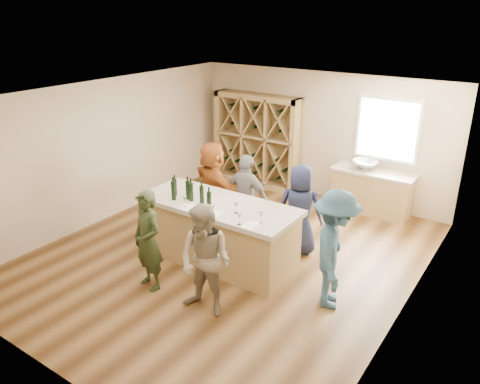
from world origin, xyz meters
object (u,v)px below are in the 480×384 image
Objects in this scene: wine_bottle_a at (175,187)px; wine_bottle_e at (202,195)px; person_far_left at (213,185)px; person_far_mid at (247,198)px; sink at (365,165)px; wine_bottle_c at (188,190)px; person_near_right at (206,261)px; wine_rack at (257,141)px; wine_bottle_f at (209,201)px; wine_bottle_b at (174,191)px; tasting_counter_base at (219,234)px; wine_bottle_d at (191,192)px; person_server at (334,250)px; person_near_left at (148,241)px; person_far_right at (300,210)px.

wine_bottle_e is at bearing -2.54° from wine_bottle_a.
person_far_mid is at bearing -163.77° from person_far_left.
sink is 4.14m from wine_bottle_a.
person_far_mid reaches higher than wine_bottle_c.
person_near_right is 2.36m from person_far_mid.
wine_rack reaches higher than person_far_left.
person_near_right reaches higher than wine_bottle_f.
wine_rack is at bearing 101.48° from wine_bottle_b.
wine_bottle_e is at bearing -4.93° from wine_bottle_c.
tasting_counter_base is 1.59× the size of person_far_mid.
person_server is (2.53, 0.10, -0.34)m from wine_bottle_d.
wine_bottle_f is (0.25, -0.13, -0.00)m from wine_bottle_e.
person_far_mid is at bearing 68.43° from wine_bottle_c.
wine_bottle_f is at bearing 76.78° from person_near_left.
wine_bottle_a is at bearing 118.08° from person_far_left.
person_far_right is (1.05, 0.09, -0.01)m from person_far_mid.
wine_rack is 1.34× the size of person_far_mid.
person_near_right is (1.15, -1.08, -0.41)m from wine_bottle_d.
sink is at bearing 72.65° from wine_bottle_f.
wine_bottle_a is 0.91× the size of wine_bottle_b.
sink is 0.30× the size of person_server.
person_near_right is at bearing -34.01° from wine_bottle_b.
person_server reaches higher than wine_bottle_b.
wine_bottle_a is 1.26m from person_far_left.
wine_bottle_e is (-1.43, -3.62, 0.22)m from sink.
person_far_left is 1.71m from wine_bottle_f.
wine_bottle_d is (0.38, -0.03, 0.01)m from wine_bottle_a.
person_near_left is at bearing 93.33° from person_server.
wine_bottle_e is at bearing 143.01° from person_far_left.
person_server is at bearing 6.25° from wine_bottle_f.
wine_bottle_e is 1.21m from person_far_mid.
wine_bottle_f is at bearing -0.14° from wine_bottle_b.
wine_rack is 1.23× the size of person_server.
person_far_mid reaches higher than wine_bottle_b.
wine_bottle_a reaches higher than sink.
person_near_right is 1.82m from person_server.
person_far_mid is at bearing 95.96° from wine_bottle_f.
person_server is at bearing 2.31° from wine_bottle_e.
wine_bottle_d is 1.04× the size of wine_bottle_f.
wine_bottle_d is at bearing 134.58° from person_far_left.
person_server is 1.09× the size of person_far_mid.
wine_bottle_b reaches higher than wine_bottle_e.
person_near_left is 5.32× the size of wine_bottle_f.
wine_bottle_f is (0.48, -0.13, -0.01)m from wine_bottle_d.
wine_bottle_e is (0.61, -0.03, 0.01)m from wine_bottle_a.
tasting_counter_base is 1.02m from person_far_mid.
wine_rack reaches higher than wine_bottle_d.
person_near_left is at bearing -72.57° from wine_bottle_b.
person_far_right is at bearing 23.50° from person_server.
person_near_right is at bearing -36.08° from wine_bottle_a.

